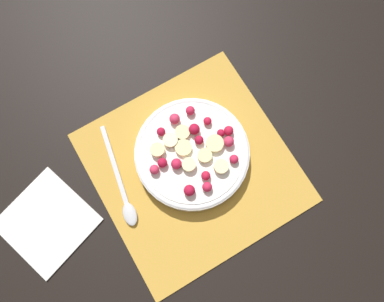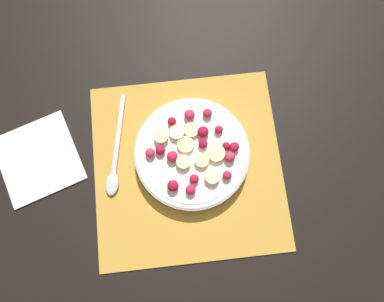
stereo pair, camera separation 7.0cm
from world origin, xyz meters
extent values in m
plane|color=black|center=(0.00, 0.00, 0.00)|extent=(3.00, 3.00, 0.00)
cube|color=gold|center=(0.00, 0.00, 0.00)|extent=(0.37, 0.37, 0.01)
cylinder|color=white|center=(-0.01, -0.02, 0.02)|extent=(0.22, 0.22, 0.03)
torus|color=white|center=(-0.01, -0.02, 0.03)|extent=(0.22, 0.22, 0.01)
cylinder|color=white|center=(-0.01, -0.02, 0.03)|extent=(0.20, 0.20, 0.00)
cylinder|color=beige|center=(0.00, -0.03, 0.04)|extent=(0.04, 0.04, 0.01)
cylinder|color=beige|center=(0.01, 0.00, 0.04)|extent=(0.03, 0.03, 0.01)
cylinder|color=beige|center=(-0.04, 0.03, 0.04)|extent=(0.04, 0.04, 0.01)
cylinder|color=beige|center=(-0.01, -0.06, 0.04)|extent=(0.04, 0.04, 0.01)
cylinder|color=beige|center=(0.04, -0.05, 0.04)|extent=(0.04, 0.04, 0.01)
cylinder|color=beige|center=(-0.03, 0.00, 0.04)|extent=(0.04, 0.04, 0.01)
cylinder|color=#F4EAB7|center=(0.01, -0.06, 0.04)|extent=(0.04, 0.04, 0.01)
cylinder|color=beige|center=(-0.06, -0.01, 0.04)|extent=(0.05, 0.05, 0.01)
sphere|color=#DB3356|center=(-0.01, -0.09, 0.05)|extent=(0.02, 0.02, 0.02)
sphere|color=#B21433|center=(0.05, -0.03, 0.05)|extent=(0.02, 0.02, 0.02)
sphere|color=#B21433|center=(-0.04, -0.05, 0.05)|extent=(0.02, 0.02, 0.02)
sphere|color=#B21433|center=(0.02, -0.08, 0.04)|extent=(0.02, 0.02, 0.02)
sphere|color=#D12347|center=(0.00, 0.05, 0.05)|extent=(0.02, 0.02, 0.02)
sphere|color=red|center=(-0.07, -0.06, 0.04)|extent=(0.02, 0.02, 0.02)
sphere|color=red|center=(-0.09, -0.02, 0.05)|extent=(0.02, 0.02, 0.02)
sphere|color=#B21433|center=(-0.08, -0.02, 0.04)|extent=(0.01, 0.01, 0.01)
sphere|color=#D12347|center=(0.03, -0.01, 0.05)|extent=(0.02, 0.02, 0.02)
sphere|color=#D12347|center=(-0.05, -0.09, 0.04)|extent=(0.02, 0.02, 0.02)
sphere|color=#B21433|center=(0.03, 0.04, 0.05)|extent=(0.02, 0.02, 0.02)
sphere|color=#DB3356|center=(0.07, -0.02, 0.05)|extent=(0.02, 0.02, 0.02)
sphere|color=#B21433|center=(-0.03, -0.03, 0.04)|extent=(0.02, 0.02, 0.02)
sphere|color=red|center=(-0.01, 0.03, 0.04)|extent=(0.02, 0.02, 0.02)
sphere|color=#D12347|center=(-0.07, 0.03, 0.04)|extent=(0.02, 0.02, 0.02)
sphere|color=#DB3356|center=(-0.08, 0.00, 0.05)|extent=(0.02, 0.02, 0.02)
cube|color=silver|center=(0.13, -0.08, 0.01)|extent=(0.04, 0.16, 0.00)
ellipsoid|color=silver|center=(0.15, 0.02, 0.01)|extent=(0.03, 0.05, 0.01)
cube|color=white|center=(0.29, -0.05, 0.00)|extent=(0.19, 0.19, 0.01)
camera|label=1|loc=(0.07, 0.13, 0.72)|focal=35.00mm
camera|label=2|loc=(0.01, 0.15, 0.72)|focal=35.00mm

